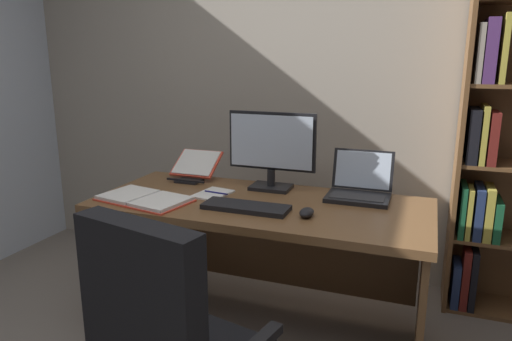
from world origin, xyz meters
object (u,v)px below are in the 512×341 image
object	(u,v)px
monitor	(272,151)
open_binder	(144,199)
desk	(265,234)
computer_mouse	(307,213)
pen	(216,193)
laptop	(360,188)
keyboard	(246,207)
reading_stand_with_book	(195,166)
notepad	(213,194)

from	to	relation	value
monitor	open_binder	world-z (taller)	monitor
desk	computer_mouse	distance (m)	0.42
desk	open_binder	world-z (taller)	open_binder
open_binder	pen	size ratio (longest dim) A/B	3.63
pen	open_binder	bearing A→B (deg)	-144.22
monitor	open_binder	size ratio (longest dim) A/B	0.97
laptop	computer_mouse	bearing A→B (deg)	-115.13
keyboard	open_binder	size ratio (longest dim) A/B	0.83
desk	pen	size ratio (longest dim) A/B	12.05
computer_mouse	pen	distance (m)	0.56
keyboard	pen	size ratio (longest dim) A/B	3.00
reading_stand_with_book	pen	bearing A→B (deg)	-45.91
open_binder	pen	xyz separation A→B (m)	(0.30, 0.22, 0.00)
laptop	pen	size ratio (longest dim) A/B	2.27
computer_mouse	notepad	bearing A→B (deg)	163.23
monitor	keyboard	world-z (taller)	monitor
open_binder	monitor	bearing A→B (deg)	50.02
monitor	notepad	bearing A→B (deg)	-139.38
keyboard	open_binder	bearing A→B (deg)	-174.67
laptop	computer_mouse	distance (m)	0.43
laptop	pen	xyz separation A→B (m)	(-0.72, -0.22, -0.04)
monitor	reading_stand_with_book	world-z (taller)	monitor
reading_stand_with_book	pen	world-z (taller)	reading_stand_with_book
open_binder	pen	bearing A→B (deg)	46.70
notepad	monitor	bearing A→B (deg)	40.62
desk	reading_stand_with_book	distance (m)	0.63
desk	laptop	bearing A→B (deg)	20.07
monitor	keyboard	xyz separation A→B (m)	(0.00, -0.39, -0.20)
open_binder	notepad	xyz separation A→B (m)	(0.28, 0.22, -0.01)
laptop	reading_stand_with_book	size ratio (longest dim) A/B	1.19
computer_mouse	notepad	distance (m)	0.58
computer_mouse	reading_stand_with_book	size ratio (longest dim) A/B	0.39
keyboard	notepad	xyz separation A→B (m)	(-0.25, 0.17, -0.01)
desk	computer_mouse	xyz separation A→B (m)	(0.28, -0.22, 0.23)
computer_mouse	pen	bearing A→B (deg)	162.64
monitor	pen	world-z (taller)	monitor
keyboard	notepad	size ratio (longest dim) A/B	2.00
computer_mouse	desk	bearing A→B (deg)	141.70
laptop	monitor	bearing A→B (deg)	-179.74
open_binder	notepad	distance (m)	0.36
monitor	computer_mouse	bearing A→B (deg)	-52.14
desk	reading_stand_with_book	world-z (taller)	reading_stand_with_book
keyboard	reading_stand_with_book	xyz separation A→B (m)	(-0.50, 0.44, 0.06)
monitor	keyboard	distance (m)	0.44
computer_mouse	notepad	world-z (taller)	computer_mouse
keyboard	pen	bearing A→B (deg)	144.55
computer_mouse	pen	size ratio (longest dim) A/B	0.74
computer_mouse	open_binder	distance (m)	0.84
monitor	laptop	xyz separation A→B (m)	(0.48, 0.00, -0.17)
computer_mouse	pen	world-z (taller)	computer_mouse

